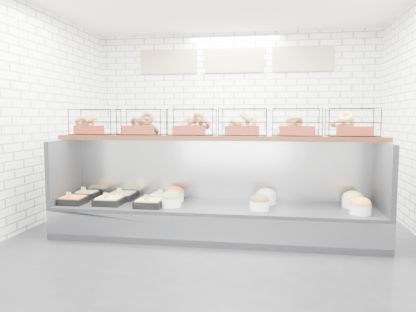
# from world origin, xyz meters

# --- Properties ---
(ground) EXTENTS (5.50, 5.50, 0.00)m
(ground) POSITION_xyz_m (0.00, 0.00, 0.00)
(ground) COLOR black
(ground) RESTS_ON ground
(room_shell) EXTENTS (5.02, 5.51, 3.01)m
(room_shell) POSITION_xyz_m (0.00, 0.60, 2.06)
(room_shell) COLOR white
(room_shell) RESTS_ON ground
(display_case) EXTENTS (4.00, 0.90, 1.20)m
(display_case) POSITION_xyz_m (-0.01, 0.35, 0.33)
(display_case) COLOR black
(display_case) RESTS_ON ground
(bagel_shelf) EXTENTS (4.10, 0.50, 0.40)m
(bagel_shelf) POSITION_xyz_m (0.01, 0.52, 1.39)
(bagel_shelf) COLOR #3B1A0C
(bagel_shelf) RESTS_ON display_case
(prep_counter) EXTENTS (4.00, 0.60, 1.20)m
(prep_counter) POSITION_xyz_m (-0.00, 2.43, 0.47)
(prep_counter) COLOR #93969B
(prep_counter) RESTS_ON ground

